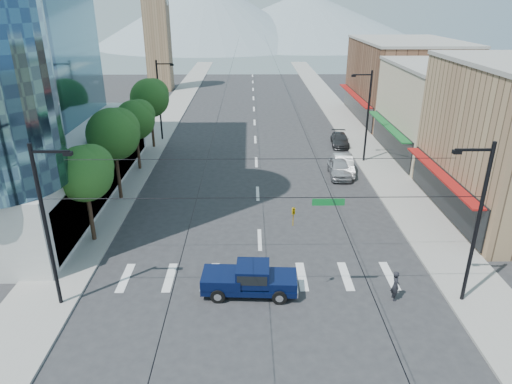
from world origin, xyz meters
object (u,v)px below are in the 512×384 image
parked_car_far (340,140)px  pickup_truck (249,279)px  pedestrian (395,286)px  parked_car_mid (343,165)px  parked_car_near (339,168)px

parked_car_far → pickup_truck: bearing=-104.9°
pickup_truck → pedestrian: bearing=-1.9°
pedestrian → parked_car_mid: 19.72m
parked_car_near → parked_car_far: bearing=82.2°
pedestrian → parked_car_mid: size_ratio=0.36×
pickup_truck → pedestrian: size_ratio=3.11×
parked_car_mid → parked_car_far: 8.73m
pickup_truck → parked_car_mid: bearing=68.0°
pickup_truck → parked_car_mid: pickup_truck is taller
pickup_truck → parked_car_near: bearing=68.3°
parked_car_near → pickup_truck: bearing=-111.7°
pickup_truck → parked_car_near: (8.32, 18.16, -0.13)m
parked_car_near → parked_car_far: parked_car_near is taller
pedestrian → parked_car_near: pedestrian is taller
parked_car_mid → parked_car_far: parked_car_mid is taller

